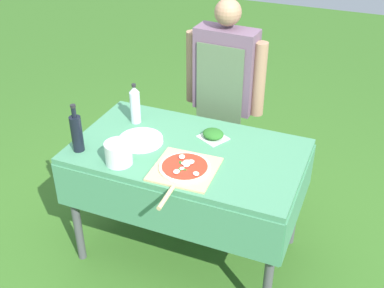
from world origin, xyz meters
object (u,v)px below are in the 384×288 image
at_px(herb_container, 213,134).
at_px(mixing_tub, 119,153).
at_px(pizza_on_peel, 184,169).
at_px(oil_bottle, 77,133).
at_px(water_bottle, 135,104).
at_px(person_cook, 224,90).
at_px(plate_stack, 141,140).
at_px(prep_table, 188,163).

bearing_deg(herb_container, mixing_tub, -131.12).
xyz_separation_m(pizza_on_peel, oil_bottle, (-0.65, -0.04, 0.10)).
bearing_deg(water_bottle, person_cook, 48.59).
relative_size(pizza_on_peel, herb_container, 2.60).
distance_m(mixing_tub, plate_stack, 0.25).
distance_m(water_bottle, herb_container, 0.53).
xyz_separation_m(person_cook, water_bottle, (-0.43, -0.48, 0.03)).
bearing_deg(water_bottle, oil_bottle, -109.42).
bearing_deg(oil_bottle, pizza_on_peel, 3.36).
distance_m(pizza_on_peel, mixing_tub, 0.38).
xyz_separation_m(prep_table, oil_bottle, (-0.58, -0.25, 0.22)).
bearing_deg(person_cook, water_bottle, 51.79).
xyz_separation_m(oil_bottle, plate_stack, (0.29, 0.22, -0.11)).
height_order(pizza_on_peel, water_bottle, water_bottle).
bearing_deg(mixing_tub, water_bottle, 106.62).
xyz_separation_m(oil_bottle, herb_container, (0.67, 0.42, -0.09)).
xyz_separation_m(oil_bottle, mixing_tub, (0.28, -0.03, -0.05)).
distance_m(water_bottle, mixing_tub, 0.47).
height_order(prep_table, plate_stack, plate_stack).
bearing_deg(mixing_tub, prep_table, 43.29).
relative_size(mixing_tub, plate_stack, 0.57).
bearing_deg(person_cook, mixing_tub, 75.86).
bearing_deg(mixing_tub, pizza_on_peel, 10.04).
bearing_deg(pizza_on_peel, plate_stack, 151.26).
xyz_separation_m(pizza_on_peel, herb_container, (0.02, 0.38, 0.01)).
xyz_separation_m(pizza_on_peel, plate_stack, (-0.36, 0.18, -0.00)).
xyz_separation_m(person_cook, oil_bottle, (-0.57, -0.91, 0.03)).
height_order(person_cook, oil_bottle, person_cook).
relative_size(person_cook, plate_stack, 5.61).
xyz_separation_m(prep_table, plate_stack, (-0.29, -0.03, 0.12)).
height_order(pizza_on_peel, herb_container, herb_container).
height_order(person_cook, mixing_tub, person_cook).
bearing_deg(plate_stack, mixing_tub, -91.68).
relative_size(prep_table, water_bottle, 5.13).
bearing_deg(prep_table, oil_bottle, -156.49).
bearing_deg(mixing_tub, plate_stack, 88.32).
xyz_separation_m(herb_container, mixing_tub, (-0.39, -0.45, 0.04)).
bearing_deg(mixing_tub, person_cook, 72.66).
bearing_deg(pizza_on_peel, prep_table, 106.02).
bearing_deg(pizza_on_peel, water_bottle, 140.18).
distance_m(prep_table, oil_bottle, 0.67).
relative_size(oil_bottle, plate_stack, 1.10).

